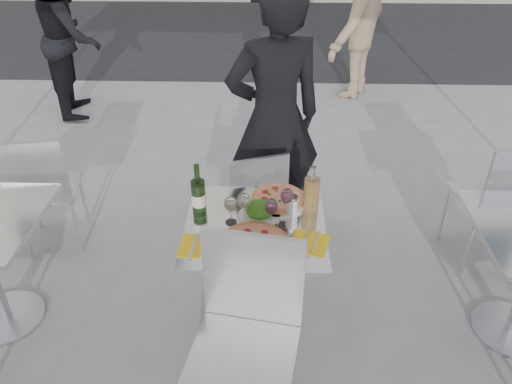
{
  "coord_description": "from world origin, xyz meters",
  "views": [
    {
      "loc": [
        0.07,
        -2.06,
        2.29
      ],
      "look_at": [
        0.0,
        0.15,
        0.85
      ],
      "focal_mm": 35.0,
      "sensor_mm": 36.0,
      "label": 1
    }
  ],
  "objects_px": {
    "pedestrian_a": "(70,37)",
    "wineglass_red_b": "(287,197)",
    "chair_far": "(254,197)",
    "sugar_shaker": "(292,205)",
    "pedestrian_b": "(357,21)",
    "salad_plate": "(260,211)",
    "wineglass_red_a": "(271,207)",
    "wineglass_white_b": "(244,201)",
    "pizza_far": "(278,199)",
    "carafe": "(311,196)",
    "main_table": "(255,256)",
    "wine_bottle": "(199,195)",
    "chair_near": "(247,325)",
    "napkin_right": "(309,242)",
    "side_chair_lfar": "(42,185)",
    "woman_diner": "(274,120)",
    "side_chair_rfar": "(502,195)",
    "pizza_near": "(254,245)",
    "napkin_left": "(198,246)",
    "wineglass_white_a": "(231,205)"
  },
  "relations": [
    {
      "from": "carafe",
      "to": "wineglass_red_a",
      "type": "bearing_deg",
      "value": -154.95
    },
    {
      "from": "side_chair_lfar",
      "to": "napkin_left",
      "type": "height_order",
      "value": "side_chair_lfar"
    },
    {
      "from": "pizza_near",
      "to": "napkin_left",
      "type": "bearing_deg",
      "value": -178.13
    },
    {
      "from": "chair_far",
      "to": "wineglass_red_b",
      "type": "height_order",
      "value": "wineglass_red_b"
    },
    {
      "from": "chair_far",
      "to": "side_chair_lfar",
      "type": "xyz_separation_m",
      "value": [
        -1.41,
        0.05,
        0.03
      ]
    },
    {
      "from": "side_chair_lfar",
      "to": "pizza_far",
      "type": "distance_m",
      "value": 1.64
    },
    {
      "from": "chair_near",
      "to": "pedestrian_b",
      "type": "bearing_deg",
      "value": 86.11
    },
    {
      "from": "side_chair_lfar",
      "to": "pedestrian_a",
      "type": "relative_size",
      "value": 0.55
    },
    {
      "from": "side_chair_rfar",
      "to": "wineglass_red_b",
      "type": "distance_m",
      "value": 1.5
    },
    {
      "from": "wineglass_red_b",
      "to": "woman_diner",
      "type": "bearing_deg",
      "value": 94.41
    },
    {
      "from": "chair_far",
      "to": "side_chair_lfar",
      "type": "distance_m",
      "value": 1.41
    },
    {
      "from": "chair_far",
      "to": "sugar_shaker",
      "type": "distance_m",
      "value": 0.65
    },
    {
      "from": "main_table",
      "to": "carafe",
      "type": "height_order",
      "value": "carafe"
    },
    {
      "from": "napkin_right",
      "to": "wineglass_red_a",
      "type": "bearing_deg",
      "value": 158.51
    },
    {
      "from": "chair_near",
      "to": "side_chair_rfar",
      "type": "height_order",
      "value": "chair_near"
    },
    {
      "from": "pizza_far",
      "to": "carafe",
      "type": "bearing_deg",
      "value": -35.25
    },
    {
      "from": "side_chair_lfar",
      "to": "napkin_right",
      "type": "xyz_separation_m",
      "value": [
        1.7,
        -0.83,
        0.22
      ]
    },
    {
      "from": "pedestrian_a",
      "to": "wineglass_white_b",
      "type": "distance_m",
      "value": 3.63
    },
    {
      "from": "pedestrian_b",
      "to": "napkin_right",
      "type": "relative_size",
      "value": 7.7
    },
    {
      "from": "chair_near",
      "to": "side_chair_rfar",
      "type": "bearing_deg",
      "value": 46.36
    },
    {
      "from": "main_table",
      "to": "wineglass_white_b",
      "type": "height_order",
      "value": "wineglass_white_b"
    },
    {
      "from": "pedestrian_b",
      "to": "wineglass_white_a",
      "type": "bearing_deg",
      "value": 13.54
    },
    {
      "from": "side_chair_rfar",
      "to": "salad_plate",
      "type": "xyz_separation_m",
      "value": [
        -1.52,
        -0.54,
        0.22
      ]
    },
    {
      "from": "salad_plate",
      "to": "wineglass_red_a",
      "type": "distance_m",
      "value": 0.12
    },
    {
      "from": "salad_plate",
      "to": "pedestrian_b",
      "type": "bearing_deg",
      "value": 74.48
    },
    {
      "from": "pedestrian_b",
      "to": "wineglass_red_b",
      "type": "relative_size",
      "value": 10.87
    },
    {
      "from": "main_table",
      "to": "wineglass_red_a",
      "type": "bearing_deg",
      "value": -0.99
    },
    {
      "from": "pizza_far",
      "to": "napkin_right",
      "type": "xyz_separation_m",
      "value": [
        0.15,
        -0.36,
        -0.01
      ]
    },
    {
      "from": "woman_diner",
      "to": "sugar_shaker",
      "type": "distance_m",
      "value": 0.86
    },
    {
      "from": "wineglass_white_a",
      "to": "chair_near",
      "type": "bearing_deg",
      "value": -79.0
    },
    {
      "from": "side_chair_lfar",
      "to": "side_chair_rfar",
      "type": "xyz_separation_m",
      "value": [
        2.97,
        -0.07,
        0.03
      ]
    },
    {
      "from": "pizza_far",
      "to": "side_chair_lfar",
      "type": "bearing_deg",
      "value": 163.1
    },
    {
      "from": "napkin_right",
      "to": "carafe",
      "type": "bearing_deg",
      "value": 101.46
    },
    {
      "from": "chair_near",
      "to": "pedestrian_b",
      "type": "distance_m",
      "value": 4.33
    },
    {
      "from": "woman_diner",
      "to": "pedestrian_b",
      "type": "distance_m",
      "value": 2.86
    },
    {
      "from": "pedestrian_a",
      "to": "wineglass_red_b",
      "type": "distance_m",
      "value": 3.71
    },
    {
      "from": "pizza_near",
      "to": "wineglass_red_b",
      "type": "relative_size",
      "value": 2.28
    },
    {
      "from": "chair_far",
      "to": "side_chair_lfar",
      "type": "height_order",
      "value": "side_chair_lfar"
    },
    {
      "from": "sugar_shaker",
      "to": "wineglass_white_b",
      "type": "bearing_deg",
      "value": -167.64
    },
    {
      "from": "main_table",
      "to": "wine_bottle",
      "type": "height_order",
      "value": "wine_bottle"
    },
    {
      "from": "main_table",
      "to": "chair_far",
      "type": "relative_size",
      "value": 0.89
    },
    {
      "from": "side_chair_lfar",
      "to": "side_chair_rfar",
      "type": "distance_m",
      "value": 2.97
    },
    {
      "from": "main_table",
      "to": "pedestrian_a",
      "type": "relative_size",
      "value": 0.46
    },
    {
      "from": "wineglass_white_a",
      "to": "wineglass_white_b",
      "type": "relative_size",
      "value": 1.0
    },
    {
      "from": "wine_bottle",
      "to": "pizza_far",
      "type": "bearing_deg",
      "value": 17.08
    },
    {
      "from": "chair_near",
      "to": "napkin_right",
      "type": "xyz_separation_m",
      "value": [
        0.29,
        0.39,
        0.16
      ]
    },
    {
      "from": "wine_bottle",
      "to": "carafe",
      "type": "height_order",
      "value": "wine_bottle"
    },
    {
      "from": "chair_near",
      "to": "sugar_shaker",
      "type": "height_order",
      "value": "chair_near"
    },
    {
      "from": "chair_near",
      "to": "carafe",
      "type": "distance_m",
      "value": 0.75
    },
    {
      "from": "chair_far",
      "to": "side_chair_rfar",
      "type": "distance_m",
      "value": 1.57
    }
  ]
}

